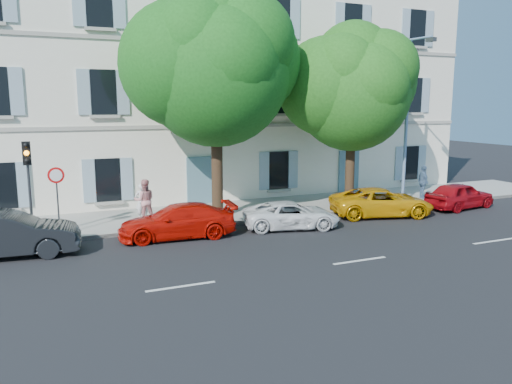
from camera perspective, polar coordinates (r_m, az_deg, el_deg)
name	(u,v)px	position (r m, az deg, el deg)	size (l,w,h in m)	color
ground	(301,232)	(20.10, 5.22, -4.62)	(90.00, 90.00, 0.00)	black
sidewalk	(257,209)	(23.98, 0.15, -2.01)	(36.00, 4.50, 0.15)	#A09E96
kerb	(277,219)	(22.05, 2.40, -3.07)	(36.00, 0.16, 0.16)	#9E998E
building	(217,88)	(28.85, -4.49, 11.81)	(28.00, 7.00, 12.00)	white
car_dark_sedan	(6,235)	(18.65, -26.66, -4.37)	(1.63, 4.68, 1.54)	black
car_red_coupe	(177,221)	(19.34, -8.98, -3.31)	(1.81, 4.46, 1.29)	#C00E05
car_white_coupe	(291,215)	(20.64, 4.07, -2.63)	(1.84, 3.99, 1.11)	white
car_yellow_supercar	(382,202)	(23.54, 14.16, -1.12)	(2.15, 4.66, 1.29)	orange
car_red_hatchback	(460,195)	(26.42, 22.24, -0.36)	(1.55, 3.86, 1.31)	#9D0911
tree_left	(216,73)	(21.54, -4.62, 13.37)	(6.20, 6.20, 9.61)	#3A2819
tree_right	(352,94)	(24.49, 10.96, 10.98)	(5.48, 5.48, 8.44)	#3A2819
traffic_light	(28,169)	(19.81, -24.62, 2.41)	(0.29, 0.41, 3.60)	#383A3D
road_sign	(57,187)	(20.04, -21.81, 0.59)	(0.60, 0.09, 2.61)	#383A3D
street_lamp	(409,112)	(25.72, 17.09, 8.71)	(0.28, 1.70, 8.00)	#7293BF
pedestrian_a	(142,201)	(21.98, -12.91, -1.06)	(0.58, 0.38, 1.58)	silver
pedestrian_b	(145,200)	(21.60, -12.62, -0.95)	(0.88, 0.68, 1.80)	tan
pedestrian_c	(423,182)	(27.76, 18.57, 1.11)	(1.03, 0.43, 1.75)	slate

